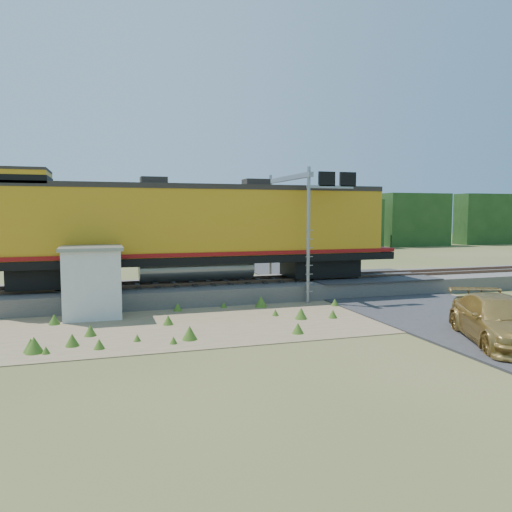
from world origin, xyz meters
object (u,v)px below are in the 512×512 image
object	(u,v)px
shed	(92,281)
locomotive	(191,228)
car	(500,321)
signal_gantry	(298,202)

from	to	relation	value
shed	locomotive	bearing A→B (deg)	32.50
shed	car	distance (m)	15.74
signal_gantry	car	xyz separation A→B (m)	(2.85, -11.01, -4.19)
locomotive	car	xyz separation A→B (m)	(8.40, -11.66, -2.84)
locomotive	shed	distance (m)	5.99
signal_gantry	car	world-z (taller)	signal_gantry
shed	car	bearing A→B (deg)	-33.37
locomotive	car	distance (m)	14.65
car	shed	bearing A→B (deg)	169.20
locomotive	shed	bearing A→B (deg)	-147.48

